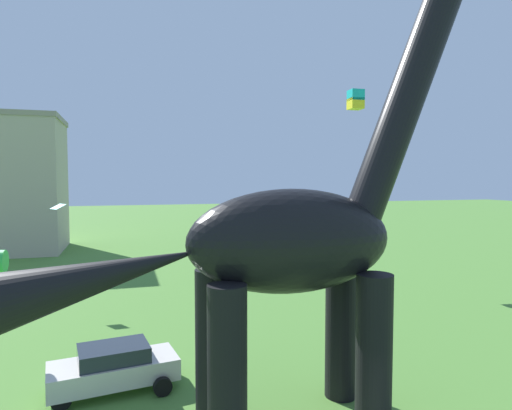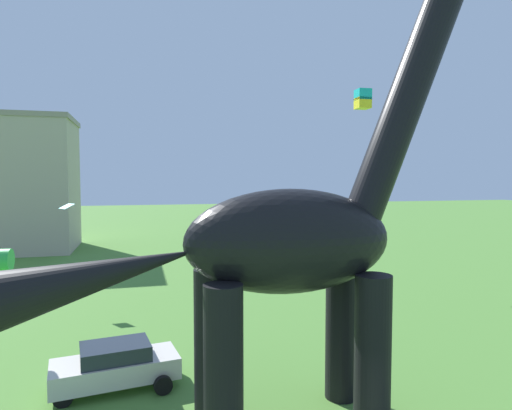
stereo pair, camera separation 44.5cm
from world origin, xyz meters
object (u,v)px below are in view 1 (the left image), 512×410
(dinosaur_sculpture, at_px, (289,241))
(kite_near_high, at_px, (356,100))
(kite_apex, at_px, (58,207))
(kite_mid_left, at_px, (373,173))
(parked_sedan_left, at_px, (114,367))

(dinosaur_sculpture, distance_m, kite_near_high, 16.76)
(dinosaur_sculpture, bearing_deg, kite_apex, 91.16)
(kite_mid_left, distance_m, kite_near_high, 6.01)
(kite_apex, bearing_deg, kite_near_high, -12.30)
(kite_apex, xyz_separation_m, kite_mid_left, (20.37, -0.97, 2.08))
(kite_mid_left, bearing_deg, parked_sedan_left, -145.65)
(dinosaur_sculpture, height_order, kite_mid_left, dinosaur_sculpture)
(kite_apex, bearing_deg, dinosaur_sculpture, -62.89)
(dinosaur_sculpture, bearing_deg, kite_mid_left, 25.64)
(parked_sedan_left, relative_size, kite_mid_left, 4.78)
(kite_near_high, bearing_deg, kite_apex, 167.70)
(kite_apex, relative_size, kite_near_high, 0.93)
(parked_sedan_left, bearing_deg, kite_near_high, 23.82)
(parked_sedan_left, bearing_deg, kite_apex, 96.31)
(kite_mid_left, bearing_deg, kite_apex, 177.28)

